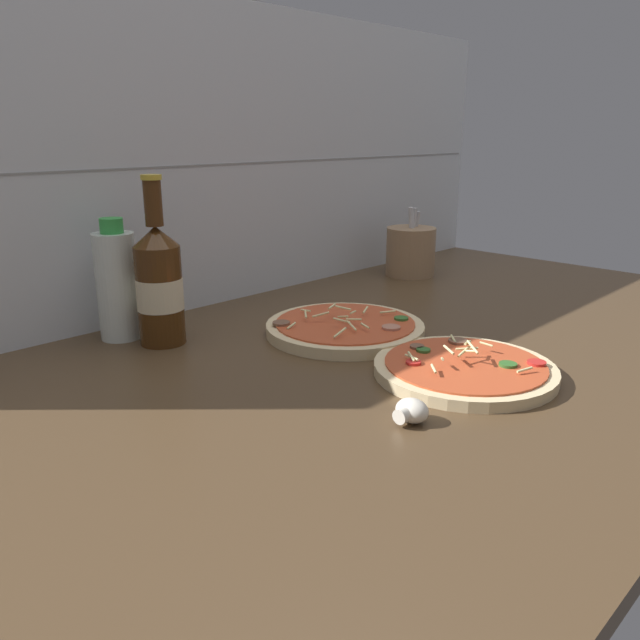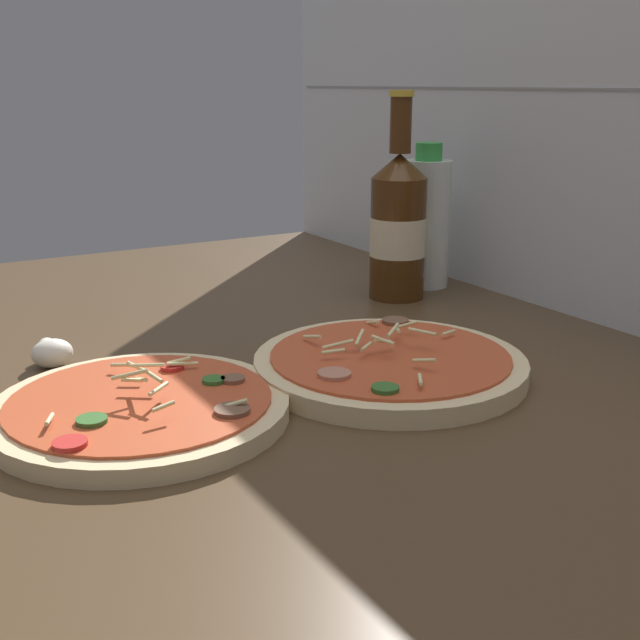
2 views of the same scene
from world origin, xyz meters
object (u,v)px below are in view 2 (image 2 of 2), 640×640
at_px(pizza_near, 141,408).
at_px(oil_bottle, 426,221).
at_px(beer_bottle, 398,224).
at_px(mushroom_left, 52,353).
at_px(pizza_far, 390,365).

xyz_separation_m(pizza_near, oil_bottle, (-0.26, 0.51, 0.08)).
height_order(pizza_near, beer_bottle, beer_bottle).
bearing_deg(oil_bottle, beer_bottle, -65.21).
bearing_deg(pizza_near, mushroom_left, -168.73).
bearing_deg(pizza_far, pizza_near, -94.84).
xyz_separation_m(pizza_far, beer_bottle, (-0.24, 0.18, 0.09)).
bearing_deg(oil_bottle, pizza_far, -42.85).
bearing_deg(beer_bottle, oil_bottle, 114.79).
height_order(oil_bottle, mushroom_left, oil_bottle).
relative_size(pizza_far, oil_bottle, 1.35).
relative_size(pizza_near, beer_bottle, 0.95).
xyz_separation_m(beer_bottle, mushroom_left, (0.05, -0.47, -0.09)).
bearing_deg(beer_bottle, pizza_near, -62.79).
height_order(pizza_far, beer_bottle, beer_bottle).
distance_m(pizza_far, oil_bottle, 0.39).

